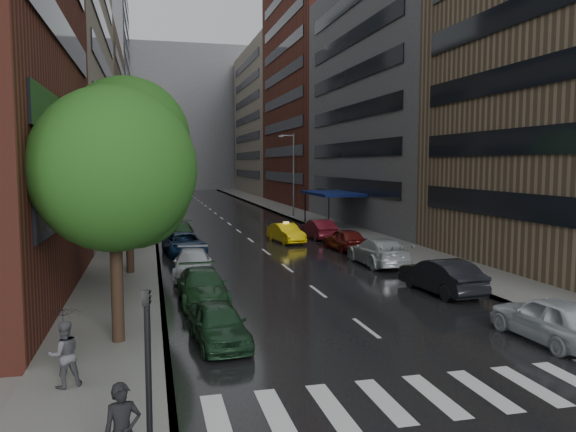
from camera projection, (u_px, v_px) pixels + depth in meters
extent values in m
plane|color=gray|center=(417.00, 367.00, 16.44)|extent=(220.00, 220.00, 0.00)
cube|color=black|center=(217.00, 215.00, 64.77)|extent=(14.00, 140.00, 0.01)
cube|color=gray|center=(137.00, 216.00, 62.62)|extent=(4.00, 140.00, 0.15)
cube|color=gray|center=(293.00, 213.00, 66.91)|extent=(4.00, 140.00, 0.15)
cube|color=silver|center=(217.00, 419.00, 13.05)|extent=(0.55, 2.80, 0.01)
cube|color=silver|center=(275.00, 413.00, 13.39)|extent=(0.55, 2.80, 0.01)
cube|color=silver|center=(331.00, 407.00, 13.72)|extent=(0.55, 2.80, 0.01)
cube|color=silver|center=(384.00, 401.00, 14.05)|extent=(0.55, 2.80, 0.01)
cube|color=silver|center=(435.00, 395.00, 14.39)|extent=(0.55, 2.80, 0.01)
cube|color=silver|center=(483.00, 390.00, 14.72)|extent=(0.55, 2.80, 0.01)
cube|color=silver|center=(530.00, 385.00, 15.05)|extent=(0.55, 2.80, 0.01)
cube|color=silver|center=(574.00, 380.00, 15.39)|extent=(0.55, 2.80, 0.01)
cube|color=gray|center=(52.00, 28.00, 46.07)|extent=(8.00, 28.00, 34.00)
cube|color=#937A5B|center=(90.00, 125.00, 73.70)|extent=(8.00, 28.00, 22.00)
cube|color=slate|center=(105.00, 91.00, 101.95)|extent=(8.00, 32.00, 38.00)
cube|color=slate|center=(390.00, 100.00, 53.69)|extent=(8.00, 28.00, 24.00)
cube|color=maroon|center=(309.00, 79.00, 80.19)|extent=(8.00, 28.00, 36.00)
cube|color=gray|center=(267.00, 122.00, 109.57)|extent=(8.00, 32.00, 28.00)
cube|color=slate|center=(182.00, 119.00, 129.01)|extent=(40.00, 14.00, 32.00)
cylinder|color=#382619|center=(117.00, 276.00, 18.16)|extent=(0.40, 0.40, 4.61)
sphere|color=#1E5116|center=(114.00, 169.00, 17.83)|extent=(5.27, 5.27, 5.27)
cylinder|color=#382619|center=(129.00, 222.00, 29.67)|extent=(0.40, 0.40, 5.74)
sphere|color=#1E5116|center=(127.00, 140.00, 29.27)|extent=(6.56, 6.56, 6.56)
cylinder|color=#382619|center=(136.00, 206.00, 44.48)|extent=(0.40, 0.40, 5.13)
sphere|color=#1E5116|center=(135.00, 157.00, 44.11)|extent=(5.86, 5.86, 5.86)
imported|color=yellow|center=(286.00, 233.00, 42.18)|extent=(2.21, 4.52, 1.43)
imported|color=#193721|center=(219.00, 324.00, 18.44)|extent=(1.97, 4.17, 1.38)
imported|color=#1C3E22|center=(203.00, 286.00, 23.96)|extent=(2.05, 4.90, 1.41)
imported|color=silver|center=(193.00, 264.00, 29.37)|extent=(2.36, 5.00, 1.41)
imported|color=#0F2546|center=(184.00, 244.00, 36.49)|extent=(2.90, 5.39, 1.44)
imported|color=#18361B|center=(180.00, 233.00, 41.87)|extent=(2.49, 5.30, 1.50)
imported|color=silver|center=(552.00, 319.00, 18.65)|extent=(2.08, 4.73, 1.58)
imported|color=black|center=(441.00, 276.00, 25.72)|extent=(2.18, 5.02, 1.61)
imported|color=#B4BCBF|center=(378.00, 252.00, 32.83)|extent=(2.26, 5.51, 1.60)
imported|color=maroon|center=(345.00, 239.00, 38.37)|extent=(2.18, 4.63, 1.53)
imported|color=maroon|center=(319.00, 229.00, 44.34)|extent=(1.84, 4.72, 1.53)
imported|color=#515055|center=(64.00, 354.00, 14.51)|extent=(1.03, 0.93, 1.75)
imported|color=black|center=(63.00, 325.00, 14.44)|extent=(0.96, 0.98, 0.88)
cylinder|color=black|center=(149.00, 386.00, 10.64)|extent=(0.12, 0.12, 3.20)
imported|color=black|center=(147.00, 313.00, 10.51)|extent=(0.18, 0.15, 0.90)
cylinder|color=gray|center=(146.00, 180.00, 43.15)|extent=(0.18, 0.18, 9.00)
cube|color=gray|center=(163.00, 125.00, 43.09)|extent=(0.50, 0.22, 0.16)
cylinder|color=gray|center=(293.00, 175.00, 61.36)|extent=(0.18, 0.18, 9.00)
cube|color=gray|center=(281.00, 136.00, 60.63)|extent=(0.50, 0.22, 0.16)
cube|color=navy|center=(333.00, 193.00, 52.12)|extent=(4.00, 8.00, 0.25)
cylinder|color=black|center=(329.00, 213.00, 48.21)|extent=(0.12, 0.12, 3.00)
cylinder|color=black|center=(305.00, 207.00, 55.56)|extent=(0.12, 0.12, 3.00)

